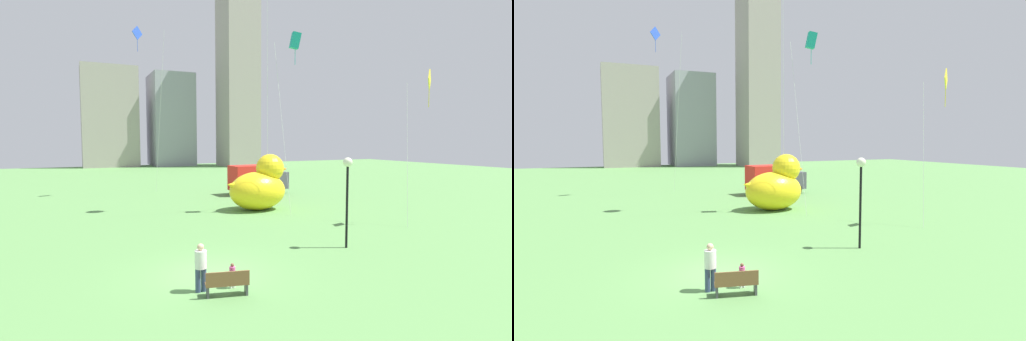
% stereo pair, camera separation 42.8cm
% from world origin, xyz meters
% --- Properties ---
extents(ground_plane, '(140.00, 140.00, 0.00)m').
position_xyz_m(ground_plane, '(0.00, 0.00, 0.00)').
color(ground_plane, '#598E4B').
extents(park_bench, '(1.56, 0.78, 0.90)m').
position_xyz_m(park_bench, '(-0.14, -2.35, 0.47)').
color(park_bench, brown).
rests_on(park_bench, ground).
extents(person_adult, '(0.42, 0.42, 1.72)m').
position_xyz_m(person_adult, '(-0.84, -1.58, 0.95)').
color(person_adult, '#38476B').
rests_on(person_adult, ground).
extents(person_child, '(0.22, 0.22, 0.92)m').
position_xyz_m(person_child, '(0.29, -1.75, 0.51)').
color(person_child, silver).
rests_on(person_child, ground).
extents(giant_inflatable_duck, '(5.13, 3.29, 4.25)m').
position_xyz_m(giant_inflatable_duck, '(8.05, 12.08, 1.81)').
color(giant_inflatable_duck, yellow).
rests_on(giant_inflatable_duck, ground).
extents(lamppost, '(0.46, 0.46, 4.48)m').
position_xyz_m(lamppost, '(7.35, 0.74, 3.42)').
color(lamppost, black).
rests_on(lamppost, ground).
extents(box_truck, '(5.86, 2.68, 2.85)m').
position_xyz_m(box_truck, '(11.61, 20.05, 1.44)').
color(box_truck, red).
rests_on(box_truck, ground).
extents(city_skyline, '(32.63, 17.18, 37.18)m').
position_xyz_m(city_skyline, '(15.43, 64.57, 13.20)').
color(city_skyline, '#9E938C').
rests_on(city_skyline, ground).
extents(kite_teal, '(1.67, 2.17, 13.08)m').
position_xyz_m(kite_teal, '(9.93, 10.15, 12.37)').
color(kite_teal, silver).
rests_on(kite_teal, ground).
extents(kite_yellow, '(2.17, 2.04, 9.68)m').
position_xyz_m(kite_yellow, '(15.17, 2.97, 8.69)').
color(kite_yellow, silver).
rests_on(kite_yellow, ground).
extents(kite_blue, '(2.65, 3.94, 15.86)m').
position_xyz_m(kite_blue, '(1.18, 23.55, 14.35)').
color(kite_blue, silver).
rests_on(kite_blue, ground).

